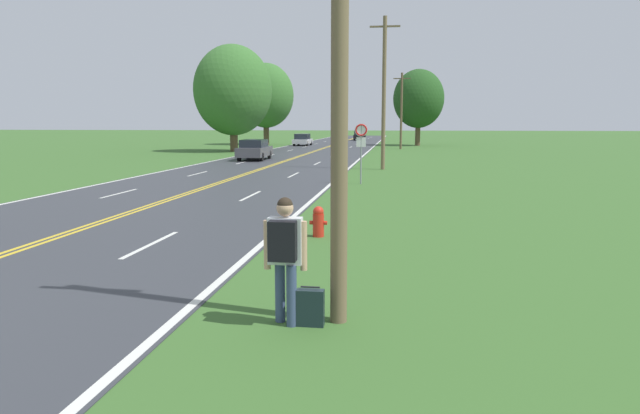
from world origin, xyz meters
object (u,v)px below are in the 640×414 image
Objects in this scene: fire_hydrant at (318,221)px; car_silver_sedan_approaching at (303,140)px; hitchhiker_person at (285,248)px; suitcase at (310,308)px; tree_mid_treeline at (233,90)px; traffic_sign at (361,138)px; tree_left_verge at (266,96)px; tree_behind_sign at (419,99)px; car_dark_grey_sedan_nearest at (254,149)px; car_black_hatchback_mid_near at (360,135)px.

car_silver_sedan_approaching is at bearing 100.19° from fire_hydrant.
car_silver_sedan_approaching is at bearing 9.76° from hitchhiker_person.
suitcase is 0.06× the size of tree_mid_treeline.
traffic_sign is (-0.25, 18.76, 1.00)m from hitchhiker_person.
tree_left_verge is 19.23m from tree_behind_sign.
car_silver_sedan_approaching is at bearing 0.03° from car_dark_grey_sedan_nearest.
tree_mid_treeline is (-14.69, 46.93, 4.81)m from hitchhiker_person.
fire_hydrant is at bearing 4.16° from hitchhiker_person.
hitchhiker_person is at bearing -72.62° from tree_mid_treeline.
tree_mid_treeline is at bearing 21.13° from car_dark_grey_sedan_nearest.
car_black_hatchback_mid_near reaches higher than car_dark_grey_sedan_nearest.
fire_hydrant is 0.22× the size of car_black_hatchback_mid_near.
traffic_sign is at bearing 0.95° from hitchhiker_person.
tree_mid_treeline is 2.10× the size of car_dark_grey_sedan_nearest.
hitchhiker_person is 49.41m from tree_mid_treeline.
tree_mid_treeline is at bearing -17.12° from car_black_hatchback_mid_near.
tree_left_verge reaches higher than tree_behind_sign.
traffic_sign is 45.81m from tree_behind_sign.
car_black_hatchback_mid_near is (10.66, 19.18, -5.39)m from tree_left_verge.
traffic_sign reaches higher than car_dark_grey_sedan_nearest.
fire_hydrant is at bearing -168.86° from car_silver_sedan_approaching.
suitcase is 63.20m from car_silver_sedan_approaching.
car_black_hatchback_mid_near is at bearing 60.93° from tree_left_verge.
tree_behind_sign is 15.07m from car_silver_sedan_approaching.
tree_behind_sign is (19.22, -0.29, -0.51)m from tree_left_verge.
fire_hydrant is 12.57m from traffic_sign.
tree_left_verge reaches higher than car_black_hatchback_mid_near.
hitchhiker_person is 63.14m from car_silver_sedan_approaching.
tree_behind_sign is at bearing 21.42° from car_black_hatchback_mid_near.
tree_mid_treeline reaches higher than traffic_sign.
car_black_hatchback_mid_near is at bearing 94.15° from traffic_sign.
tree_mid_treeline is at bearing 17.97° from suitcase.
tree_mid_treeline is at bearing 117.14° from traffic_sign.
car_dark_grey_sedan_nearest is at bearing -7.57° from car_black_hatchback_mid_near.
tree_left_verge reaches higher than traffic_sign.
tree_behind_sign is 21.82m from car_black_hatchback_mid_near.
traffic_sign is (0.19, 12.45, 1.72)m from fire_hydrant.
tree_behind_sign is 32.63m from car_dark_grey_sedan_nearest.
tree_mid_treeline is at bearing 109.33° from fire_hydrant.
suitcase is at bearing -92.89° from tree_behind_sign.
tree_left_verge is (-15.62, 64.55, 5.10)m from hitchhiker_person.
fire_hydrant is 43.41m from tree_mid_treeline.
tree_left_verge is 2.10× the size of car_dark_grey_sedan_nearest.
hitchhiker_person is 3.16× the size of suitcase.
hitchhiker_person is 66.61m from tree_left_verge.
car_black_hatchback_mid_near is (5.53, 21.46, 0.09)m from car_silver_sedan_approaching.
tree_left_verge is at bearing 14.10° from suitcase.
car_dark_grey_sedan_nearest is at bearing -78.32° from tree_left_verge.
car_silver_sedan_approaching is (-10.06, 55.96, 0.35)m from fire_hydrant.
tree_behind_sign reaches higher than car_dark_grey_sedan_nearest.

